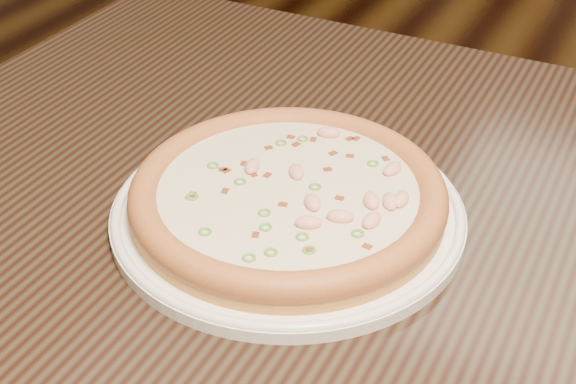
% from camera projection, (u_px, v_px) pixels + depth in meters
% --- Properties ---
extents(hero_table, '(1.20, 0.80, 0.75)m').
position_uv_depth(hero_table, '(417.00, 303.00, 0.81)').
color(hero_table, black).
rests_on(hero_table, ground).
extents(plate, '(0.33, 0.33, 0.02)m').
position_uv_depth(plate, '(288.00, 211.00, 0.75)').
color(plate, white).
rests_on(plate, hero_table).
extents(pizza, '(0.30, 0.30, 0.03)m').
position_uv_depth(pizza, '(288.00, 195.00, 0.74)').
color(pizza, '#D38C46').
rests_on(pizza, plate).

